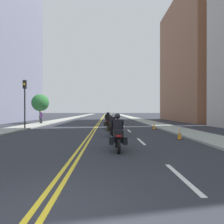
# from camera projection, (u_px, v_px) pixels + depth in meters

# --- Properties ---
(ground_plane) EXTENTS (264.00, 264.00, 0.00)m
(ground_plane) POSITION_uv_depth(u_px,v_px,m) (102.00, 118.00, 50.96)
(ground_plane) COLOR #2A2C34
(sidewalk_left) EXTENTS (2.54, 144.00, 0.12)m
(sidewalk_left) POSITION_uv_depth(u_px,v_px,m) (74.00, 118.00, 50.77)
(sidewalk_left) COLOR #999B92
(sidewalk_left) RESTS_ON ground
(sidewalk_right) EXTENTS (2.54, 144.00, 0.12)m
(sidewalk_right) POSITION_uv_depth(u_px,v_px,m) (131.00, 117.00, 51.16)
(sidewalk_right) COLOR #979F95
(sidewalk_right) RESTS_ON ground
(centreline_yellow_inner) EXTENTS (0.12, 132.00, 0.01)m
(centreline_yellow_inner) POSITION_uv_depth(u_px,v_px,m) (102.00, 118.00, 50.96)
(centreline_yellow_inner) COLOR yellow
(centreline_yellow_inner) RESTS_ON ground
(centreline_yellow_outer) EXTENTS (0.12, 132.00, 0.01)m
(centreline_yellow_outer) POSITION_uv_depth(u_px,v_px,m) (103.00, 118.00, 50.97)
(centreline_yellow_outer) COLOR yellow
(centreline_yellow_outer) RESTS_ON ground
(lane_dashes_white) EXTENTS (0.14, 56.40, 0.01)m
(lane_dashes_white) POSITION_uv_depth(u_px,v_px,m) (119.00, 122.00, 32.05)
(lane_dashes_white) COLOR silver
(lane_dashes_white) RESTS_ON ground
(building_left_1) EXTENTS (7.39, 19.82, 30.53)m
(building_left_1) POSITION_uv_depth(u_px,v_px,m) (1.00, 31.00, 32.50)
(building_left_1) COLOR slate
(building_left_1) RESTS_ON ground
(building_right_1) EXTENTS (6.87, 17.84, 21.44)m
(building_right_1) POSITION_uv_depth(u_px,v_px,m) (193.00, 60.00, 34.17)
(building_right_1) COLOR brown
(building_right_1) RESTS_ON ground
(motorcycle_0) EXTENTS (0.76, 2.19, 1.64)m
(motorcycle_0) POSITION_uv_depth(u_px,v_px,m) (118.00, 135.00, 8.55)
(motorcycle_0) COLOR black
(motorcycle_0) RESTS_ON ground
(motorcycle_1) EXTENTS (0.78, 2.20, 1.60)m
(motorcycle_1) POSITION_uv_depth(u_px,v_px,m) (112.00, 126.00, 13.67)
(motorcycle_1) COLOR black
(motorcycle_1) RESTS_ON ground
(motorcycle_2) EXTENTS (0.78, 2.16, 1.65)m
(motorcycle_2) POSITION_uv_depth(u_px,v_px,m) (108.00, 122.00, 18.88)
(motorcycle_2) COLOR black
(motorcycle_2) RESTS_ON ground
(motorcycle_3) EXTENTS (0.77, 2.24, 1.57)m
(motorcycle_3) POSITION_uv_depth(u_px,v_px,m) (110.00, 120.00, 23.30)
(motorcycle_3) COLOR black
(motorcycle_3) RESTS_ON ground
(motorcycle_4) EXTENTS (0.78, 2.20, 1.61)m
(motorcycle_4) POSITION_uv_depth(u_px,v_px,m) (110.00, 119.00, 28.23)
(motorcycle_4) COLOR black
(motorcycle_4) RESTS_ON ground
(motorcycle_5) EXTENTS (0.77, 2.29, 1.58)m
(motorcycle_5) POSITION_uv_depth(u_px,v_px,m) (108.00, 117.00, 33.15)
(motorcycle_5) COLOR black
(motorcycle_5) RESTS_ON ground
(traffic_cone_0) EXTENTS (0.30, 0.30, 0.72)m
(traffic_cone_0) POSITION_uv_depth(u_px,v_px,m) (180.00, 134.00, 11.77)
(traffic_cone_0) COLOR black
(traffic_cone_0) RESTS_ON ground
(traffic_cone_1) EXTENTS (0.30, 0.30, 0.76)m
(traffic_cone_1) POSITION_uv_depth(u_px,v_px,m) (154.00, 125.00, 18.27)
(traffic_cone_1) COLOR black
(traffic_cone_1) RESTS_ON ground
(traffic_light_near) EXTENTS (0.28, 0.38, 4.67)m
(traffic_light_near) POSITION_uv_depth(u_px,v_px,m) (25.00, 95.00, 18.37)
(traffic_light_near) COLOR black
(traffic_light_near) RESTS_ON ground
(pedestrian_0) EXTENTS (0.51, 0.33, 1.77)m
(pedestrian_0) POSITION_uv_depth(u_px,v_px,m) (41.00, 117.00, 25.55)
(pedestrian_0) COLOR #262C35
(pedestrian_0) RESTS_ON ground
(street_tree_0) EXTENTS (2.38, 2.38, 4.11)m
(street_tree_0) POSITION_uv_depth(u_px,v_px,m) (40.00, 103.00, 27.16)
(street_tree_0) COLOR #4B3724
(street_tree_0) RESTS_ON ground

